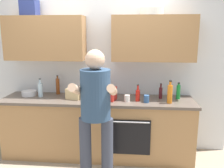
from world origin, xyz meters
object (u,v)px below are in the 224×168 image
bottle_water (40,90)px  cup_tea (146,99)px  bottle_vinegar (58,86)px  mixing_bowl (29,93)px  bottle_wine (161,92)px  bottle_oil (89,94)px  person_standing (96,110)px  grocery_bag_crisps (106,94)px  bottle_soda (178,92)px  bottle_soy (92,91)px  grocery_bag_bread (75,93)px  bottle_hotsauce (138,95)px  bottle_juice (170,94)px  cup_coffee (127,98)px

bottle_water → cup_tea: bottle_water is taller
bottle_vinegar → mixing_bowl: bottle_vinegar is taller
bottle_wine → bottle_oil: (-1.03, -0.20, 0.01)m
mixing_bowl → person_standing: bearing=-37.2°
bottle_water → mixing_bowl: 0.23m
person_standing → grocery_bag_crisps: (0.04, 0.76, -0.00)m
bottle_wine → bottle_soda: 0.26m
bottle_soda → mixing_bowl: size_ratio=1.09×
bottle_soy → bottle_soda: 1.27m
bottle_vinegar → bottle_soda: bottle_vinegar is taller
person_standing → grocery_bag_bread: bearing=118.7°
bottle_vinegar → grocery_bag_bread: size_ratio=1.40×
bottle_hotsauce → bottle_vinegar: 1.29m
bottle_oil → cup_tea: 0.82m
person_standing → bottle_soy: person_standing is taller
bottle_oil → bottle_vinegar: bearing=150.1°
bottle_juice → mixing_bowl: bearing=173.9°
bottle_vinegar → cup_tea: (1.38, -0.34, -0.08)m
grocery_bag_crisps → bottle_soy: bearing=165.4°
bottle_juice → bottle_soy: (-1.11, 0.15, -0.02)m
bottle_wine → mixing_bowl: size_ratio=1.01×
bottle_water → bottle_juice: bearing=-4.9°
cup_tea → cup_coffee: bearing=174.5°
bottle_soy → bottle_soda: (1.26, 0.09, -0.01)m
bottle_water → bottle_wine: size_ratio=1.23×
bottle_water → cup_coffee: size_ratio=2.96×
person_standing → grocery_bag_bread: person_standing is taller
person_standing → bottle_juice: person_standing is taller
cup_tea → bottle_oil: bearing=178.6°
cup_coffee → cup_tea: bearing=-5.5°
cup_coffee → grocery_bag_crisps: bearing=169.3°
person_standing → bottle_water: bearing=139.4°
cup_coffee → mixing_bowl: (-1.53, 0.19, -0.01)m
person_standing → bottle_water: (-0.98, 0.84, 0.02)m
grocery_bag_bread → bottle_juice: bearing=-5.2°
grocery_bag_bread → bottle_soy: bearing=4.4°
bottle_hotsauce → bottle_oil: bottle_hotsauce is taller
bottle_water → bottle_wine: (1.81, 0.07, -0.02)m
mixing_bowl → bottle_water: bearing=-16.4°
grocery_bag_bread → bottle_oil: bearing=-23.1°
grocery_bag_bread → bottle_vinegar: bearing=145.8°
bottle_wine → cup_coffee: (-0.49, -0.20, -0.04)m
bottle_soy → bottle_vinegar: bearing=160.9°
bottle_vinegar → bottle_oil: 0.65m
bottle_oil → grocery_bag_crisps: 0.25m
bottle_oil → grocery_bag_bread: bearing=156.9°
person_standing → bottle_hotsauce: bearing=56.6°
person_standing → mixing_bowl: size_ratio=7.44×
bottle_wine → mixing_bowl: bearing=-179.9°
grocery_bag_crisps → bottle_oil: bearing=-165.8°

